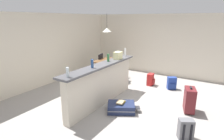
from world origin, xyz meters
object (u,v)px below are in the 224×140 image
object	(u,v)px
bottle_white	(125,52)
dining_chair_far_side	(99,64)
bottle_blue	(92,64)
suitcase_upright_maroon	(190,100)
bottle_green	(108,58)
backpack_blue	(172,83)
bottle_clear	(68,72)
grocery_bag	(118,55)
suitcase_flat_navy	(121,107)
book_stack	(121,102)
dining_table	(108,62)
backpack_grey	(186,129)
backpack_red	(151,80)
dining_chair_near_partition	(118,67)
pendant_lamp	(107,30)

from	to	relation	value
bottle_white	dining_chair_far_side	bearing A→B (deg)	64.19
bottle_blue	suitcase_upright_maroon	bearing A→B (deg)	-60.63
bottle_green	dining_chair_far_side	bearing A→B (deg)	42.96
bottle_green	bottle_white	bearing A→B (deg)	-3.74
bottle_white	backpack_blue	bearing A→B (deg)	-57.01
bottle_clear	grocery_bag	bearing A→B (deg)	0.42
bottle_green	suitcase_flat_navy	xyz separation A→B (m)	(-0.50, -0.72, -1.13)
bottle_white	book_stack	size ratio (longest dim) A/B	0.92
bottle_white	dining_table	distance (m)	1.49
suitcase_flat_navy	backpack_grey	xyz separation A→B (m)	(-0.31, -1.62, 0.09)
backpack_blue	suitcase_upright_maroon	size ratio (longest dim) A/B	0.63
book_stack	suitcase_upright_maroon	bearing A→B (deg)	-58.78
bottle_clear	bottle_green	bearing A→B (deg)	2.75
bottle_clear	backpack_red	size ratio (longest dim) A/B	0.50
suitcase_flat_navy	backpack_grey	bearing A→B (deg)	-100.81
grocery_bag	suitcase_flat_navy	world-z (taller)	grocery_bag
bottle_blue	backpack_grey	world-z (taller)	bottle_blue
bottle_blue	backpack_grey	xyz separation A→B (m)	(-0.01, -2.29, -1.04)
bottle_white	backpack_blue	size ratio (longest dim) A/B	0.63
bottle_white	dining_chair_near_partition	size ratio (longest dim) A/B	0.29
bottle_blue	dining_chair_far_side	size ratio (longest dim) A/B	0.23
bottle_blue	backpack_blue	world-z (taller)	bottle_blue
bottle_white	backpack_grey	distance (m)	3.04
dining_table	suitcase_flat_navy	world-z (taller)	dining_table
grocery_bag	suitcase_flat_navy	size ratio (longest dim) A/B	0.29
dining_chair_near_partition	pendant_lamp	world-z (taller)	pendant_lamp
bottle_blue	backpack_grey	size ratio (longest dim) A/B	0.51
bottle_white	pendant_lamp	bearing A→B (deg)	59.67
grocery_bag	dining_chair_far_side	world-z (taller)	grocery_bag
bottle_clear	suitcase_flat_navy	bearing A→B (deg)	-28.57
dining_chair_far_side	suitcase_flat_navy	world-z (taller)	dining_chair_far_side
bottle_blue	bottle_white	world-z (taller)	bottle_white
backpack_red	bottle_clear	bearing A→B (deg)	170.56
bottle_blue	dining_table	world-z (taller)	bottle_blue
suitcase_upright_maroon	backpack_grey	world-z (taller)	suitcase_upright_maroon
dining_table	suitcase_upright_maroon	xyz separation A→B (m)	(-1.23, -3.27, -0.32)
bottle_green	bottle_white	distance (m)	0.91
suitcase_upright_maroon	grocery_bag	bearing A→B (deg)	89.31
book_stack	pendant_lamp	bearing A→B (deg)	40.58
bottle_white	dining_chair_far_side	world-z (taller)	bottle_white
bottle_clear	dining_table	size ratio (longest dim) A/B	0.19
backpack_blue	bottle_white	bearing A→B (deg)	122.99
bottle_blue	dining_chair_far_side	bearing A→B (deg)	33.14
bottle_clear	dining_chair_far_side	bearing A→B (deg)	26.27
bottle_blue	book_stack	size ratio (longest dim) A/B	0.74
grocery_bag	dining_table	xyz separation A→B (m)	(1.21, 1.14, -0.60)
dining_table	suitcase_upright_maroon	bearing A→B (deg)	-110.70
bottle_blue	bottle_white	distance (m)	1.70
bottle_green	suitcase_flat_navy	distance (m)	1.43
suitcase_flat_navy	backpack_blue	size ratio (longest dim) A/B	2.10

